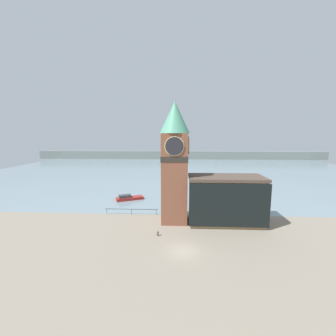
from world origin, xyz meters
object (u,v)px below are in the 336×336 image
Objects in this scene: clock_tower at (175,160)px; pier_building at (226,200)px; boat_near at (129,198)px; mooring_bollard_near at (158,233)px.

pier_building is at bearing -1.53° from clock_tower.
pier_building is (8.80, -0.24, -6.80)m from clock_tower.
boat_near is at bearing 131.09° from clock_tower.
clock_tower is 12.34m from mooring_bollard_near.
pier_building reaches higher than mooring_bollard_near.
boat_near is (-19.82, 12.88, -3.64)m from pier_building.
pier_building is 1.94× the size of boat_near.
boat_near is at bearing 146.99° from pier_building.
mooring_bollard_near is (-2.40, -6.02, -10.51)m from clock_tower.
pier_building reaches higher than boat_near.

